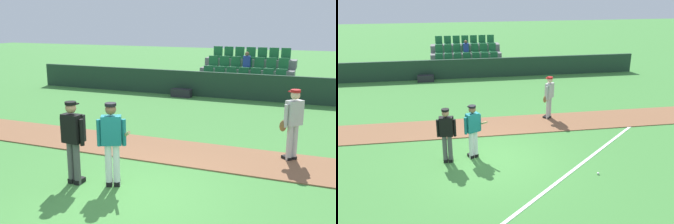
# 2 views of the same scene
# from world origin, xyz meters

# --- Properties ---
(ground_plane) EXTENTS (80.00, 80.00, 0.00)m
(ground_plane) POSITION_xyz_m (0.00, 0.00, 0.00)
(ground_plane) COLOR #42843A
(infield_dirt_path) EXTENTS (28.00, 1.87, 0.03)m
(infield_dirt_path) POSITION_xyz_m (0.00, 2.78, 0.01)
(infield_dirt_path) COLOR brown
(infield_dirt_path) RESTS_ON ground
(foul_line_chalk) EXTENTS (9.11, 7.96, 0.01)m
(foul_line_chalk) POSITION_xyz_m (3.00, -0.50, 0.01)
(foul_line_chalk) COLOR white
(foul_line_chalk) RESTS_ON ground
(dugout_fence) EXTENTS (20.00, 0.16, 1.12)m
(dugout_fence) POSITION_xyz_m (0.00, 10.31, 0.56)
(dugout_fence) COLOR #1E3828
(dugout_fence) RESTS_ON ground
(stadium_bleachers) EXTENTS (4.45, 2.95, 2.05)m
(stadium_bleachers) POSITION_xyz_m (-0.00, 12.19, 0.61)
(stadium_bleachers) COLOR slate
(stadium_bleachers) RESTS_ON ground
(batter_teal_jersey) EXTENTS (0.75, 0.70, 1.76)m
(batter_teal_jersey) POSITION_xyz_m (-0.46, 0.32, 0.97)
(batter_teal_jersey) COLOR white
(batter_teal_jersey) RESTS_ON ground
(umpire_home_plate) EXTENTS (0.59, 0.33, 1.76)m
(umpire_home_plate) POSITION_xyz_m (-1.27, 0.14, 1.00)
(umpire_home_plate) COLOR #4C4C4C
(umpire_home_plate) RESTS_ON ground
(runner_grey_jersey) EXTENTS (0.55, 0.51, 1.76)m
(runner_grey_jersey) POSITION_xyz_m (2.81, 3.24, 0.96)
(runner_grey_jersey) COLOR #B2B2B2
(runner_grey_jersey) RESTS_ON ground
(baseball) EXTENTS (0.07, 0.07, 0.07)m
(baseball) POSITION_xyz_m (3.05, -1.36, 0.04)
(baseball) COLOR white
(baseball) RESTS_ON ground
(equipment_bag) EXTENTS (0.90, 0.36, 0.36)m
(equipment_bag) POSITION_xyz_m (-2.42, 9.86, 0.18)
(equipment_bag) COLOR #232328
(equipment_bag) RESTS_ON ground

